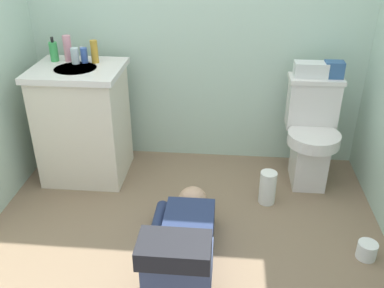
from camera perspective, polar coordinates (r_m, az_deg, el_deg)
name	(u,v)px	position (r m, az deg, el deg)	size (l,w,h in m)	color
ground_plane	(184,235)	(2.66, -1.10, -12.12)	(2.91, 2.97, 0.04)	#836A52
toilet	(311,134)	(3.07, 15.66, 1.33)	(0.36, 0.46, 0.75)	silver
vanity_cabinet	(84,122)	(3.11, -14.30, 2.88)	(0.60, 0.52, 0.82)	beige
faucet	(82,54)	(3.08, -14.49, 11.61)	(0.02, 0.02, 0.10)	silver
person_plumber	(183,246)	(2.30, -1.20, -13.42)	(0.39, 1.06, 0.52)	navy
tissue_box	(311,70)	(2.99, 15.61, 9.57)	(0.22, 0.11, 0.10)	silver
toiletry_bag	(334,69)	(3.02, 18.46, 9.44)	(0.12, 0.09, 0.11)	#33598C
soap_dispenser	(54,51)	(3.12, -18.01, 11.71)	(0.06, 0.06, 0.17)	green
bottle_pink	(68,48)	(3.10, -16.30, 12.20)	(0.05, 0.05, 0.17)	pink
bottle_clear	(75,56)	(3.03, -15.39, 11.31)	(0.05, 0.05, 0.11)	silver
bottle_blue	(84,55)	(3.03, -14.22, 11.43)	(0.05, 0.05, 0.10)	#3C5FB7
bottle_amber	(94,52)	(3.01, -12.92, 11.95)	(0.05, 0.05, 0.15)	gold
paper_towel_roll	(268,187)	(2.88, 10.08, -5.75)	(0.11, 0.11, 0.23)	white
toilet_paper_roll	(367,250)	(2.65, 22.34, -13.02)	(0.11, 0.11, 0.10)	white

